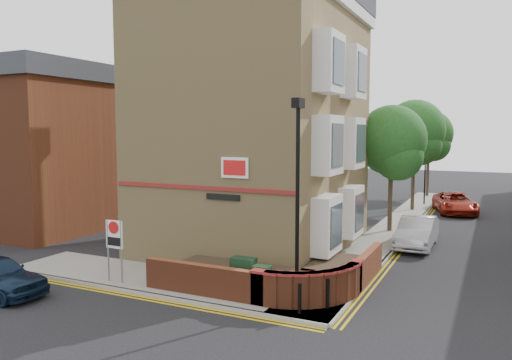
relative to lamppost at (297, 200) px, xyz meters
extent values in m
plane|color=black|center=(-1.60, -1.20, -3.34)|extent=(120.00, 120.00, 0.00)
cube|color=gray|center=(-5.10, 0.30, -3.28)|extent=(13.00, 3.00, 0.12)
cube|color=gray|center=(0.40, 14.80, -3.28)|extent=(2.00, 32.00, 0.12)
cube|color=gray|center=(-5.10, -1.20, -3.28)|extent=(13.00, 0.15, 0.12)
cube|color=gray|center=(1.40, 14.80, -3.28)|extent=(0.15, 32.00, 0.12)
cube|color=gold|center=(-5.10, -1.45, -3.34)|extent=(13.00, 0.28, 0.01)
cube|color=gold|center=(1.65, 14.80, -3.34)|extent=(0.28, 32.00, 0.01)
cube|color=tan|center=(-4.60, 6.80, 2.28)|extent=(8.00, 10.00, 11.00)
cube|color=maroon|center=(-4.60, 1.77, -0.02)|extent=(7.80, 0.06, 0.15)
cube|color=white|center=(-3.10, 1.76, 0.78)|extent=(1.10, 0.05, 0.75)
cube|color=black|center=(-3.60, 1.76, -0.32)|extent=(1.40, 0.04, 0.22)
cylinder|color=black|center=(0.00, 0.00, -0.22)|extent=(0.12, 0.12, 6.00)
cylinder|color=black|center=(0.00, 0.00, -2.82)|extent=(0.20, 0.20, 0.80)
cube|color=black|center=(0.00, 0.00, 2.93)|extent=(0.25, 0.50, 0.30)
cube|color=black|center=(-1.90, 0.10, -2.62)|extent=(0.80, 0.45, 1.20)
cube|color=black|center=(-1.10, -0.20, -2.67)|extent=(0.55, 0.40, 1.10)
cylinder|color=black|center=(0.40, -0.80, -2.77)|extent=(0.11, 0.11, 0.90)
cylinder|color=black|center=(1.00, 0.00, -2.77)|extent=(0.11, 0.11, 0.90)
cylinder|color=slate|center=(-6.90, -0.70, -2.12)|extent=(0.06, 0.06, 2.20)
cylinder|color=slate|center=(-6.30, -0.70, -2.12)|extent=(0.06, 0.06, 2.20)
cube|color=white|center=(-6.60, -0.70, -1.52)|extent=(0.72, 0.04, 1.00)
cylinder|color=red|center=(-6.60, -0.73, -1.27)|extent=(0.44, 0.02, 0.44)
cube|color=brown|center=(-16.60, 6.80, 0.66)|extent=(6.00, 10.00, 8.00)
cube|color=#2C2E34|center=(-16.60, 6.80, 5.16)|extent=(6.40, 10.40, 1.00)
cylinder|color=#382B1E|center=(0.40, 12.80, -0.95)|extent=(0.24, 0.24, 4.55)
sphere|color=#1B511E|center=(0.40, 12.80, 1.65)|extent=(3.64, 3.64, 3.64)
sphere|color=#1B511E|center=(0.80, 12.50, 0.81)|extent=(2.60, 2.60, 2.60)
sphere|color=#1B511E|center=(0.10, 13.20, 1.20)|extent=(2.86, 2.86, 2.86)
cylinder|color=#382B1E|center=(0.40, 20.80, -0.70)|extent=(0.24, 0.24, 5.04)
sphere|color=#1B511E|center=(0.40, 20.80, 2.18)|extent=(4.03, 4.03, 4.03)
sphere|color=#1B511E|center=(0.80, 20.50, 1.24)|extent=(2.88, 2.88, 2.88)
sphere|color=#1B511E|center=(0.10, 21.20, 1.67)|extent=(3.17, 3.17, 3.17)
cylinder|color=#382B1E|center=(0.40, 28.80, -0.84)|extent=(0.24, 0.24, 4.76)
sphere|color=#1B511E|center=(0.40, 28.80, 1.88)|extent=(3.81, 3.81, 3.81)
sphere|color=#1B511E|center=(0.80, 28.50, 0.99)|extent=(2.72, 2.72, 2.72)
sphere|color=#1B511E|center=(0.10, 29.20, 1.40)|extent=(2.99, 2.99, 2.99)
cylinder|color=black|center=(0.80, 23.80, -1.62)|extent=(0.10, 0.10, 3.20)
imported|color=black|center=(0.80, 23.80, 0.48)|extent=(0.20, 0.16, 1.00)
imported|color=#B0B0B8|center=(2.20, 9.96, -2.63)|extent=(1.54, 4.35, 1.43)
imported|color=maroon|center=(3.08, 21.19, -2.65)|extent=(3.48, 5.42, 1.39)
camera|label=1|loc=(5.38, -14.08, 2.10)|focal=35.00mm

